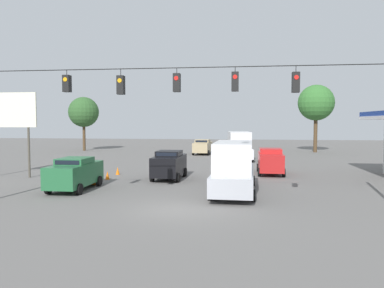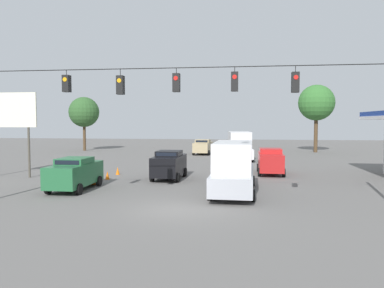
# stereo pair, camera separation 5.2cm
# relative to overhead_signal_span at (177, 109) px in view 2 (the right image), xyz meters

# --- Properties ---
(ground_plane) EXTENTS (140.00, 140.00, 0.00)m
(ground_plane) POSITION_rel_overhead_signal_span_xyz_m (0.05, 0.06, -4.70)
(ground_plane) COLOR #605E5B
(overhead_signal_span) EXTENTS (20.35, 0.38, 7.16)m
(overhead_signal_span) POSITION_rel_overhead_signal_span_xyz_m (0.00, 0.00, 0.00)
(overhead_signal_span) COLOR #4C473D
(overhead_signal_span) RESTS_ON ground_plane
(sedan_tan_withflow_deep) EXTENTS (2.31, 4.59, 1.87)m
(sedan_tan_withflow_deep) POSITION_rel_overhead_signal_span_xyz_m (1.83, -29.62, -3.72)
(sedan_tan_withflow_deep) COLOR tan
(sedan_tan_withflow_deep) RESTS_ON ground_plane
(sedan_black_withflow_mid) EXTENTS (2.12, 4.27, 2.02)m
(sedan_black_withflow_mid) POSITION_rel_overhead_signal_span_xyz_m (2.16, -9.06, -3.65)
(sedan_black_withflow_mid) COLOR black
(sedan_black_withflow_mid) RESTS_ON ground_plane
(sedan_green_parked_shoulder) EXTENTS (2.09, 4.51, 1.93)m
(sedan_green_parked_shoulder) POSITION_rel_overhead_signal_span_xyz_m (6.98, -4.12, -3.69)
(sedan_green_parked_shoulder) COLOR #236038
(sedan_green_parked_shoulder) RESTS_ON ground_plane
(sedan_red_oncoming_far) EXTENTS (2.06, 4.41, 2.01)m
(sedan_red_oncoming_far) POSITION_rel_overhead_signal_span_xyz_m (-5.22, -12.55, -3.66)
(sedan_red_oncoming_far) COLOR red
(sedan_red_oncoming_far) RESTS_ON ground_plane
(box_truck_white_oncoming_deep) EXTENTS (3.08, 7.29, 3.02)m
(box_truck_white_oncoming_deep) POSITION_rel_overhead_signal_span_xyz_m (-2.72, -23.39, -3.22)
(box_truck_white_oncoming_deep) COLOR silver
(box_truck_white_oncoming_deep) RESTS_ON ground_plane
(box_truck_silver_crossing_near) EXTENTS (2.61, 7.55, 2.95)m
(box_truck_silver_crossing_near) POSITION_rel_overhead_signal_span_xyz_m (-2.50, -4.37, -3.25)
(box_truck_silver_crossing_near) COLOR #A8AAB2
(box_truck_silver_crossing_near) RESTS_ON ground_plane
(traffic_cone_nearest) EXTENTS (0.31, 0.31, 0.59)m
(traffic_cone_nearest) POSITION_rel_overhead_signal_span_xyz_m (6.46, -3.60, -4.41)
(traffic_cone_nearest) COLOR orange
(traffic_cone_nearest) RESTS_ON ground_plane
(traffic_cone_second) EXTENTS (0.31, 0.31, 0.59)m
(traffic_cone_second) POSITION_rel_overhead_signal_span_xyz_m (6.62, -6.11, -4.41)
(traffic_cone_second) COLOR orange
(traffic_cone_second) RESTS_ON ground_plane
(traffic_cone_third) EXTENTS (0.31, 0.31, 0.59)m
(traffic_cone_third) POSITION_rel_overhead_signal_span_xyz_m (6.48, -8.28, -4.41)
(traffic_cone_third) COLOR orange
(traffic_cone_third) RESTS_ON ground_plane
(traffic_cone_fourth) EXTENTS (0.31, 0.31, 0.59)m
(traffic_cone_fourth) POSITION_rel_overhead_signal_span_xyz_m (6.54, -10.69, -4.41)
(traffic_cone_fourth) COLOR orange
(traffic_cone_fourth) RESTS_ON ground_plane
(roadside_billboard) EXTENTS (4.30, 0.16, 6.23)m
(roadside_billboard) POSITION_rel_overhead_signal_span_xyz_m (13.98, -8.40, -0.14)
(roadside_billboard) COLOR #4C473D
(roadside_billboard) RESTS_ON ground_plane
(tree_horizon_left) EXTENTS (4.78, 4.78, 9.03)m
(tree_horizon_left) POSITION_rel_overhead_signal_span_xyz_m (-12.85, -34.69, 1.89)
(tree_horizon_left) COLOR #4C3823
(tree_horizon_left) RESTS_ON ground_plane
(tree_horizon_right) EXTENTS (4.24, 4.24, 7.59)m
(tree_horizon_right) POSITION_rel_overhead_signal_span_xyz_m (19.12, -33.43, 0.74)
(tree_horizon_right) COLOR #4C3823
(tree_horizon_right) RESTS_ON ground_plane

